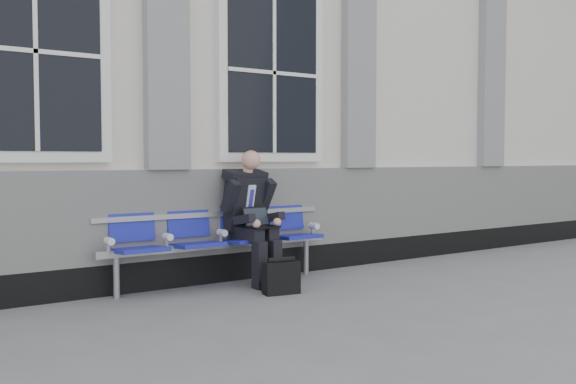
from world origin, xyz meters
TOP-DOWN VIEW (x-y plane):
  - ground at (0.00, 0.00)m, footprint 70.00×70.00m
  - station_building at (-0.02, 3.47)m, footprint 14.40×4.40m
  - bench at (-0.39, 1.32)m, footprint 2.60×0.47m
  - businessman at (-0.08, 1.19)m, footprint 0.57×0.77m
  - briefcase at (-0.11, 0.58)m, footprint 0.37×0.21m

SIDE VIEW (x-z plane):
  - ground at x=0.00m, z-range 0.00..0.00m
  - briefcase at x=-0.11m, z-range -0.01..0.34m
  - bench at x=-0.39m, z-range 0.10..1.01m
  - businessman at x=-0.08m, z-range 0.06..1.45m
  - station_building at x=-0.02m, z-range -0.02..4.47m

